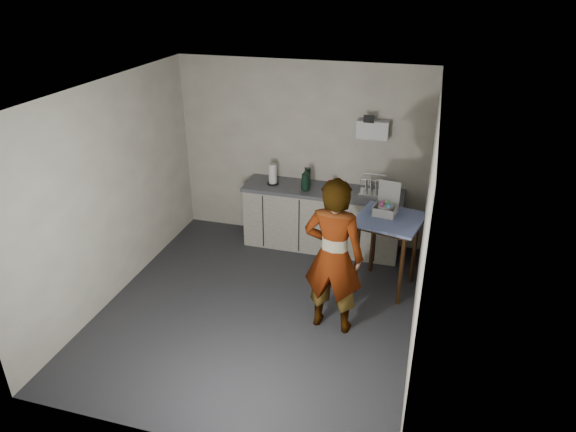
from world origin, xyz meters
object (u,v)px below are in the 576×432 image
(dark_bottle, at_px, (308,177))
(soda_can, at_px, (330,185))
(paper_towel, at_px, (273,175))
(dish_rack, at_px, (372,189))
(side_table, at_px, (389,227))
(bakery_box, at_px, (386,207))
(kitchen_counter, at_px, (322,220))
(standing_man, at_px, (333,257))
(soap_bottle, at_px, (305,179))

(dark_bottle, bearing_deg, soda_can, -13.52)
(paper_towel, xyz_separation_m, dish_rack, (1.41, 0.04, -0.08))
(side_table, bearing_deg, bakery_box, 133.15)
(paper_towel, height_order, bakery_box, bakery_box)
(side_table, bearing_deg, soda_can, 150.41)
(soda_can, height_order, dark_bottle, dark_bottle)
(kitchen_counter, bearing_deg, dish_rack, 2.86)
(standing_man, relative_size, soap_bottle, 5.58)
(standing_man, bearing_deg, paper_towel, -50.83)
(kitchen_counter, bearing_deg, paper_towel, -179.12)
(kitchen_counter, relative_size, dish_rack, 6.41)
(paper_towel, bearing_deg, kitchen_counter, 0.88)
(standing_man, bearing_deg, soda_can, -72.90)
(dish_rack, xyz_separation_m, bakery_box, (0.25, -0.74, 0.10))
(soda_can, bearing_deg, standing_man, -77.23)
(dark_bottle, bearing_deg, bakery_box, -33.91)
(side_table, height_order, dish_rack, dish_rack)
(side_table, distance_m, standing_man, 1.08)
(bakery_box, bearing_deg, kitchen_counter, 151.09)
(kitchen_counter, xyz_separation_m, paper_towel, (-0.73, -0.01, 0.62))
(paper_towel, relative_size, dish_rack, 0.84)
(standing_man, xyz_separation_m, dish_rack, (0.17, 1.82, 0.06))
(standing_man, height_order, soda_can, standing_man)
(kitchen_counter, xyz_separation_m, bakery_box, (0.93, -0.71, 0.64))
(kitchen_counter, relative_size, dark_bottle, 8.78)
(standing_man, xyz_separation_m, dark_bottle, (-0.74, 1.86, 0.13))
(dish_rack, bearing_deg, side_table, -69.47)
(kitchen_counter, relative_size, side_table, 2.29)
(side_table, height_order, soda_can, soda_can)
(standing_man, distance_m, paper_towel, 2.16)
(paper_towel, bearing_deg, soda_can, 0.39)
(soap_bottle, distance_m, dish_rack, 0.92)
(standing_man, bearing_deg, side_table, -112.83)
(dish_rack, relative_size, bakery_box, 0.92)
(soap_bottle, relative_size, soda_can, 2.35)
(soda_can, height_order, paper_towel, paper_towel)
(soda_can, xyz_separation_m, paper_towel, (-0.83, -0.01, 0.07))
(soda_can, xyz_separation_m, bakery_box, (0.83, -0.70, 0.09))
(kitchen_counter, distance_m, paper_towel, 0.96)
(kitchen_counter, xyz_separation_m, dish_rack, (0.67, 0.03, 0.54))
(side_table, distance_m, soda_can, 1.22)
(dish_rack, bearing_deg, standing_man, -95.42)
(side_table, distance_m, bakery_box, 0.25)
(soda_can, xyz_separation_m, dish_rack, (0.58, 0.04, -0.01))
(side_table, distance_m, dish_rack, 0.92)
(standing_man, relative_size, soda_can, 13.12)
(kitchen_counter, bearing_deg, bakery_box, -37.42)
(dark_bottle, bearing_deg, side_table, -36.04)
(paper_towel, bearing_deg, standing_man, -55.16)
(standing_man, xyz_separation_m, paper_towel, (-1.23, 1.77, 0.14))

